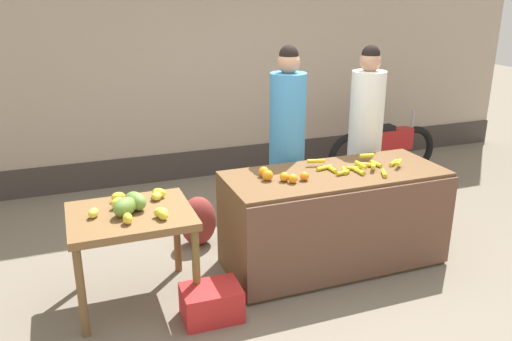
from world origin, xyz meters
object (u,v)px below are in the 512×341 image
vendor_woman_blue_shirt (287,145)px  vendor_woman_white_shirt (365,137)px  parked_motorcycle (383,148)px  produce_crate (211,303)px  produce_sack (198,221)px

vendor_woman_blue_shirt → vendor_woman_white_shirt: 0.88m
vendor_woman_blue_shirt → parked_motorcycle: vendor_woman_blue_shirt is taller
produce_crate → vendor_woman_blue_shirt: bearing=45.0°
produce_sack → parked_motorcycle: bearing=20.5°
vendor_woman_blue_shirt → produce_sack: size_ratio=3.85×
parked_motorcycle → produce_crate: (-3.00, -2.26, -0.27)m
vendor_woman_blue_shirt → vendor_woman_white_shirt: vendor_woman_blue_shirt is taller
produce_crate → parked_motorcycle: bearing=37.0°
vendor_woman_blue_shirt → produce_crate: bearing=-135.0°
produce_crate → produce_sack: bearing=79.8°
vendor_woman_blue_shirt → vendor_woman_white_shirt: bearing=1.9°
vendor_woman_white_shirt → produce_sack: size_ratio=3.79×
produce_crate → vendor_woman_white_shirt: bearing=29.5°
vendor_woman_white_shirt → produce_crate: (-1.97, -1.12, -0.81)m
produce_crate → produce_sack: (0.22, 1.22, 0.12)m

